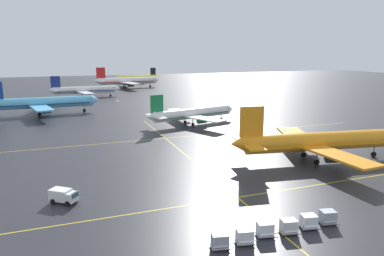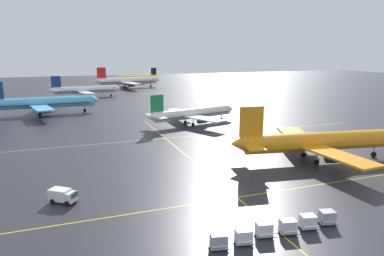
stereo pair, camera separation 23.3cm
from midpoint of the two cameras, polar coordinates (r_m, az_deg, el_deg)
The scene contains 15 objects.
ground_plane at distance 58.20m, azimuth 6.32°, elevation -10.36°, with size 600.00×600.00×0.00m, color #28282D.
airliner_front_gate at distance 77.37m, azimuth 19.55°, elevation -2.11°, with size 38.16×32.58×11.88m.
airliner_second_row at distance 109.71m, azimuth -0.03°, elevation 2.36°, with size 32.06×27.26×10.06m.
airliner_third_row at distance 138.41m, azimuth -22.96°, elevation 3.77°, with size 39.27×33.97×12.24m.
airliner_far_left_stand at distance 183.11m, azimuth -16.99°, elevation 5.91°, with size 34.75×30.03×10.82m.
airliner_far_right_stand at distance 224.55m, azimuth -10.49°, elevation 7.51°, with size 41.61×35.82×12.93m.
airliner_distant_taxiway at distance 265.13m, azimuth -8.87°, elevation 8.07°, with size 33.27×28.36×10.36m.
taxiway_markings at distance 74.14m, azimuth -0.06°, elevation -5.25°, with size 119.08×90.01×0.01m.
service_truck_red_van at distance 57.26m, azimuth -20.17°, elevation -10.19°, with size 4.36×4.00×2.10m.
baggage_cart_row_leftmost at distance 42.70m, azimuth 4.38°, elevation -17.72°, with size 2.86×2.05×1.86m.
baggage_cart_row_second at distance 43.91m, azimuth 8.36°, elevation -16.93°, with size 2.86×2.05×1.86m.
baggage_cart_row_middle at distance 45.84m, azimuth 11.58°, elevation -15.72°, with size 2.86×2.05×1.86m.
baggage_cart_row_fourth at distance 47.15m, azimuth 15.25°, elevation -15.08°, with size 2.86×2.05×1.86m.
baggage_cart_row_fifth at distance 49.04m, azimuth 18.24°, elevation -14.16°, with size 2.86×2.05×1.86m.
baggage_cart_row_rightmost at distance 51.05m, azimuth 21.00°, elevation -13.28°, with size 2.86×2.05×1.86m.
Camera 1 is at (-24.46, -47.88, 22.34)m, focal length 32.97 mm.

